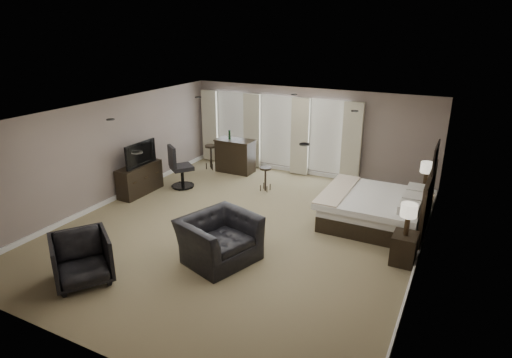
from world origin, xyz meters
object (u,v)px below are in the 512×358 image
at_px(nightstand_near, 404,248).
at_px(lamp_near, 408,220).
at_px(nightstand_far, 423,198).
at_px(bar_stool_left, 211,157).
at_px(armchair_far, 81,257).
at_px(lamp_far, 426,175).
at_px(tv, 138,162).
at_px(bed, 375,195).
at_px(bar_stool_right, 265,179).
at_px(armchair_near, 219,232).
at_px(dresser, 140,179).
at_px(desk_chair, 182,166).
at_px(bar_counter, 235,156).

distance_m(nightstand_near, lamp_near, 0.61).
distance_m(nightstand_far, lamp_near, 2.97).
bearing_deg(bar_stool_left, armchair_far, -77.77).
distance_m(lamp_near, lamp_far, 2.90).
bearing_deg(bar_stool_left, tv, -102.51).
bearing_deg(bed, nightstand_near, -58.46).
bearing_deg(lamp_far, bed, -121.54).
bearing_deg(bar_stool_right, bed, -13.57).
height_order(armchair_near, bar_stool_right, armchair_near).
bearing_deg(dresser, bar_stool_left, 77.49).
xyz_separation_m(bed, armchair_near, (-2.30, -2.95, -0.11)).
distance_m(bar_stool_left, desk_chair, 1.76).
relative_size(dresser, armchair_near, 1.01).
xyz_separation_m(tv, bar_stool_right, (2.93, 1.70, -0.53)).
bearing_deg(armchair_far, desk_chair, 49.82).
bearing_deg(bar_stool_right, lamp_far, 9.96).
distance_m(bar_counter, bar_stool_left, 0.83).
bearing_deg(armchair_near, lamp_far, -17.38).
bearing_deg(nightstand_near, armchair_near, -154.76).
bearing_deg(bed, nightstand_far, 58.46).
xyz_separation_m(lamp_near, desk_chair, (-6.18, 1.39, -0.29)).
relative_size(armchair_near, armchair_far, 1.39).
bearing_deg(bar_counter, bar_stool_left, -172.98).
height_order(tv, armchair_far, armchair_far).
bearing_deg(lamp_far, bar_counter, 176.58).
height_order(armchair_near, armchair_far, armchair_near).
distance_m(lamp_far, desk_chair, 6.37).
relative_size(bed, bar_stool_left, 2.88).
bearing_deg(bar_counter, tv, -117.16).
xyz_separation_m(lamp_far, tv, (-6.92, -2.40, 0.00)).
xyz_separation_m(bed, lamp_far, (0.89, 1.45, 0.16)).
xyz_separation_m(bar_counter, bar_stool_right, (1.53, -1.03, -0.18)).
height_order(nightstand_far, lamp_far, lamp_far).
bearing_deg(bar_stool_left, lamp_near, -26.28).
bearing_deg(bar_counter, dresser, -117.16).
height_order(nightstand_near, armchair_far, armchair_far).
height_order(nightstand_far, desk_chair, desk_chair).
bearing_deg(bed, desk_chair, -179.36).
relative_size(nightstand_near, dresser, 0.43).
height_order(lamp_far, bar_stool_right, lamp_far).
height_order(lamp_near, armchair_near, lamp_near).
bearing_deg(bar_counter, armchair_far, -85.03).
bearing_deg(bar_counter, lamp_far, -3.42).
xyz_separation_m(lamp_far, bar_counter, (-5.52, 0.33, -0.36)).
bearing_deg(bar_stool_left, bar_counter, 7.02).
xyz_separation_m(tv, desk_chair, (0.74, 0.89, -0.26)).
distance_m(lamp_near, bar_stool_left, 7.09).
bearing_deg(armchair_near, lamp_near, -46.21).
height_order(bed, tv, bed).
distance_m(lamp_near, bar_stool_right, 4.59).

